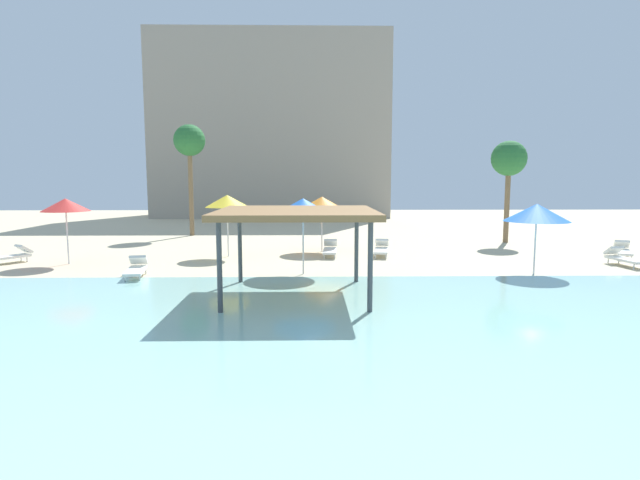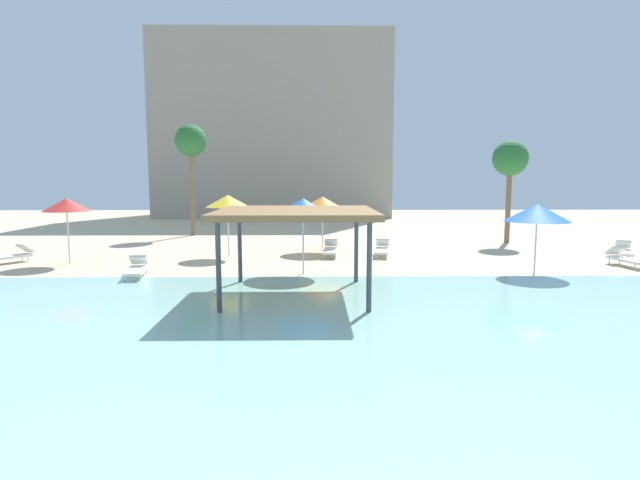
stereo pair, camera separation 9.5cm
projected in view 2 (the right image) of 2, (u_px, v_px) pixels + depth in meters
The scene contains 17 objects.
ground_plane at pixel (331, 287), 16.75m from camera, with size 80.00×80.00×0.00m, color beige.
lagoon_water at pixel (339, 335), 11.53m from camera, with size 44.00×13.50×0.04m, color #99D1C6.
shade_pavilion at pixel (296, 215), 15.09m from camera, with size 4.63×4.63×2.62m.
beach_umbrella_yellow_0 at pixel (228, 201), 22.89m from camera, with size 1.98×1.98×2.79m.
beach_umbrella_orange_1 at pixel (323, 204), 24.43m from camera, with size 2.42×2.42×2.66m.
beach_umbrella_blue_2 at pixel (537, 213), 18.68m from camera, with size 2.36×2.36×2.61m.
beach_umbrella_blue_3 at pixel (303, 208), 18.65m from camera, with size 2.43×2.43×2.81m.
beach_umbrella_red_4 at pixel (66, 205), 20.90m from camera, with size 1.92×1.92×2.71m.
lounge_chair_0 at pixel (624, 250), 22.74m from camera, with size 1.37×1.97×0.74m.
lounge_chair_1 at pixel (624, 258), 20.66m from camera, with size 0.82×1.95×0.74m.
lounge_chair_2 at pixel (382, 249), 23.29m from camera, with size 0.93×1.97×0.74m.
lounge_chair_3 at pixel (331, 249), 23.23m from camera, with size 0.74×1.94×0.74m.
lounge_chair_4 at pixel (137, 268), 18.30m from camera, with size 0.92×1.97×0.74m.
lounge_chair_6 at pixel (11, 255), 21.36m from camera, with size 1.55×1.91×0.74m.
palm_tree_0 at pixel (510, 160), 27.60m from camera, with size 1.90×1.90×5.54m.
palm_tree_1 at pixel (191, 143), 30.97m from camera, with size 1.90×1.90×6.76m.
hotel_block_0 at pixel (274, 129), 47.52m from camera, with size 20.98×8.51×16.13m, color #9E9384.
Camera 2 is at (-0.61, -16.43, 3.55)m, focal length 28.65 mm.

